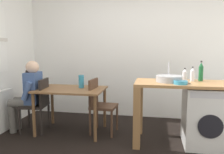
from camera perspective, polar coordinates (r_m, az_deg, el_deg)
ground_plane at (r=3.21m, az=0.87°, el=-18.69°), size 5.46×5.46×0.00m
wall_back at (r=4.61m, az=4.64°, el=6.64°), size 4.60×0.10×2.70m
dining_table at (r=3.81m, az=-10.36°, el=-4.33°), size 1.10×0.76×0.74m
chair_person_seat at (r=3.99m, az=-18.18°, el=-6.05°), size 0.45×0.45×0.90m
chair_opposite at (r=3.75m, az=-3.16°, el=-6.53°), size 0.43×0.43×0.90m
seated_person at (r=4.01m, az=-20.41°, el=-3.67°), size 0.52×0.53×1.20m
kitchen_counter at (r=3.40m, az=15.04°, el=-3.86°), size 1.50×0.68×0.92m
washing_machine at (r=3.54m, az=22.62°, el=-9.24°), size 0.60×0.61×0.86m
sink_basin at (r=3.36m, az=14.28°, el=-0.43°), size 0.38×0.38×0.09m
tap at (r=3.53m, az=14.16°, el=1.49°), size 0.02×0.02×0.28m
bottle_tall_green at (r=3.63m, az=17.96°, el=0.60°), size 0.07×0.07×0.18m
bottle_squat_brown at (r=3.52m, az=19.73°, el=0.58°), size 0.06×0.06×0.22m
bottle_clear_small at (r=3.60m, az=21.63°, el=1.22°), size 0.07×0.07×0.30m
mixing_bowl at (r=3.18m, az=17.00°, el=-1.28°), size 0.18×0.18×0.05m
vase at (r=3.82m, az=-7.79°, el=-1.13°), size 0.09×0.09×0.22m
scissors at (r=3.29m, az=18.06°, el=-1.46°), size 0.15×0.06×0.01m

